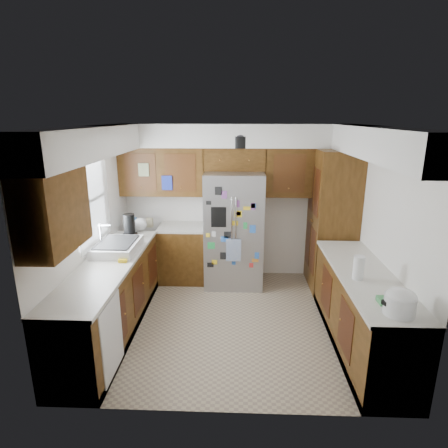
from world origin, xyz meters
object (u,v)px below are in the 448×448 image
at_px(pantry, 332,221).
at_px(rice_cooker, 400,301).
at_px(fridge, 234,229).
at_px(paper_towel, 358,268).

bearing_deg(pantry, rice_cooker, -90.01).
height_order(pantry, fridge, pantry).
distance_m(pantry, rice_cooker, 2.53).
distance_m(pantry, paper_towel, 1.80).
xyz_separation_m(pantry, rice_cooker, (-0.00, -2.53, -0.03)).
bearing_deg(rice_cooker, fridge, 120.13).
bearing_deg(paper_towel, rice_cooker, -79.32).
height_order(pantry, paper_towel, pantry).
relative_size(fridge, paper_towel, 6.90).
height_order(rice_cooker, paper_towel, paper_towel).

